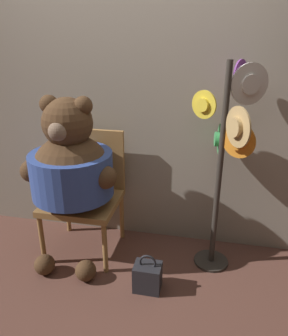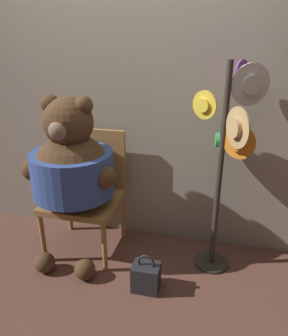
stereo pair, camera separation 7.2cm
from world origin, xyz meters
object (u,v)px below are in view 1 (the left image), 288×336
object	(u,v)px
chair	(86,188)
teddy_bear	(71,169)
hat_display_rack	(227,147)
handbag_on_ground	(148,276)

from	to	relation	value
chair	teddy_bear	bearing A→B (deg)	-98.85
hat_display_rack	handbag_on_ground	world-z (taller)	hat_display_rack
hat_display_rack	chair	bearing A→B (deg)	178.07
teddy_bear	handbag_on_ground	bearing A→B (deg)	-22.59
teddy_bear	hat_display_rack	xyz separation A→B (m)	(1.15, 0.15, 0.21)
handbag_on_ground	teddy_bear	bearing A→B (deg)	157.41
hat_display_rack	teddy_bear	bearing A→B (deg)	-172.66
chair	handbag_on_ground	distance (m)	0.90
handbag_on_ground	hat_display_rack	bearing A→B (deg)	40.35
chair	teddy_bear	distance (m)	0.31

